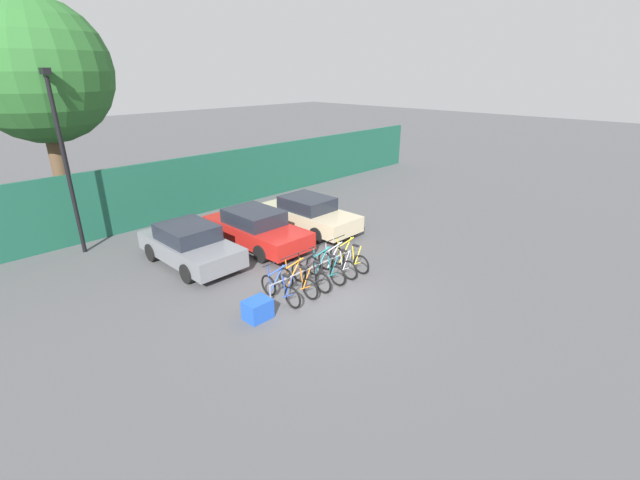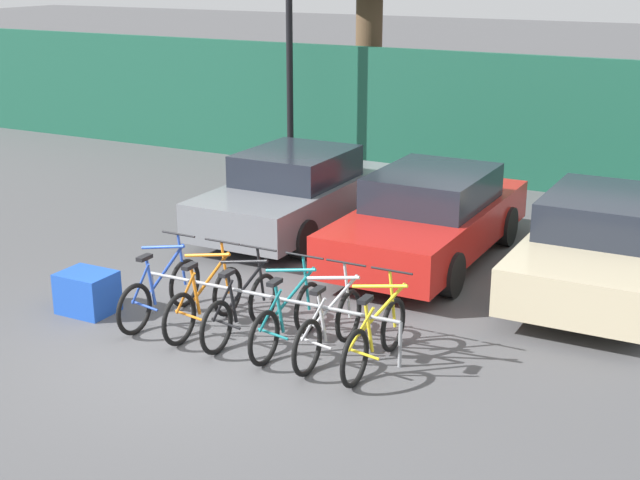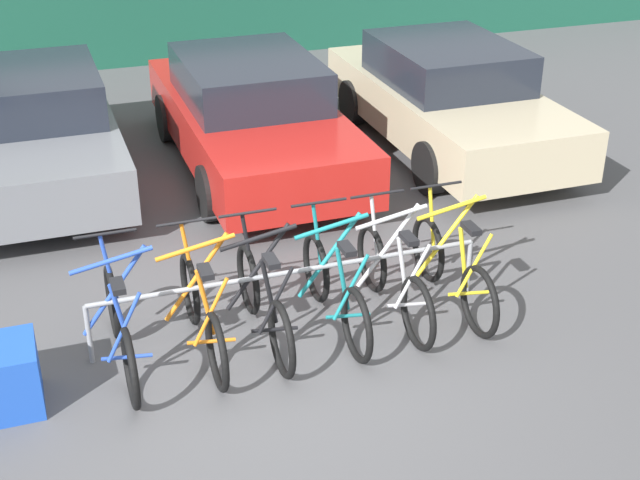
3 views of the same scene
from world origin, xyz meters
The scene contains 15 objects.
ground_plane centered at (0.00, 0.00, 0.00)m, with size 120.00×120.00×0.00m, color #4C4C4F.
hoarding_wall centered at (0.00, 9.50, 1.34)m, with size 36.00×0.16×2.68m, color #19513D.
bike_rack centered at (0.51, 0.68, 0.48)m, with size 3.58×0.04×0.57m.
bicycle_blue centered at (-1.01, 0.53, 0.38)m, with size 0.68×1.71×1.05m.
bicycle_orange centered at (-0.32, 0.53, 0.38)m, with size 0.68×1.71×1.05m.
bicycle_black centered at (0.22, 0.53, 0.38)m, with size 0.68×1.71×1.05m.
bicycle_teal centered at (0.87, 0.53, 0.38)m, with size 0.68×1.71×1.05m.
bicycle_silver centered at (1.44, 0.53, 0.38)m, with size 0.68×1.71×1.05m.
bicycle_yellow centered at (2.03, 0.53, 0.38)m, with size 0.68×1.71×1.05m.
car_grey centered at (-1.40, 4.74, 0.69)m, with size 1.91×4.15×1.40m.
car_red centered at (1.17, 4.41, 0.69)m, with size 1.91×4.52×1.40m.
car_beige centered at (3.80, 4.24, 0.69)m, with size 1.91×4.39×1.40m.
lamp_post centered at (-3.63, 8.50, 3.51)m, with size 0.24×0.44×6.32m.
cargo_crate centered at (-2.03, 0.28, 0.28)m, with size 0.70×0.56×0.55m, color blue.
tree_behind_hoarding centered at (-3.09, 11.30, 6.16)m, with size 5.18×5.18×8.79m.
Camera 1 is at (-8.02, -7.85, 6.23)m, focal length 24.00 mm.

